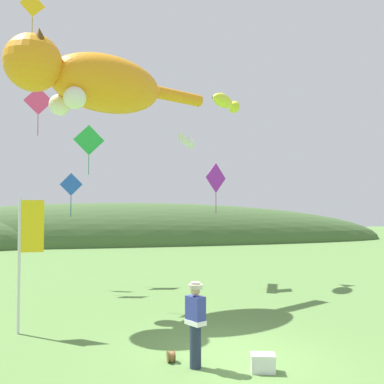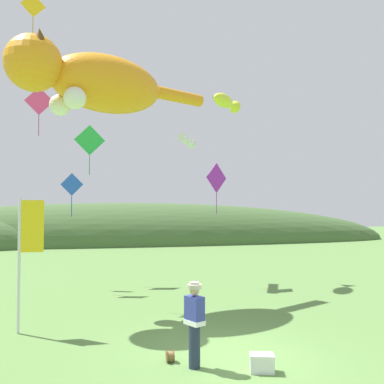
% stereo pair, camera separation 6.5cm
% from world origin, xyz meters
% --- Properties ---
extents(ground_plane, '(120.00, 120.00, 0.00)m').
position_xyz_m(ground_plane, '(0.00, 0.00, 0.00)').
color(ground_plane, '#5B8442').
extents(distant_hill_ridge, '(56.24, 11.86, 7.71)m').
position_xyz_m(distant_hill_ridge, '(-3.30, 31.81, 0.00)').
color(distant_hill_ridge, '#426033').
rests_on(distant_hill_ridge, ground).
extents(festival_attendant, '(0.42, 0.49, 1.77)m').
position_xyz_m(festival_attendant, '(-0.94, -0.40, 0.95)').
color(festival_attendant, '#232D47').
rests_on(festival_attendant, ground).
extents(kite_spool, '(0.16, 0.26, 0.26)m').
position_xyz_m(kite_spool, '(-1.38, 0.04, 0.13)').
color(kite_spool, olive).
rests_on(kite_spool, ground).
extents(picnic_cooler, '(0.56, 0.46, 0.36)m').
position_xyz_m(picnic_cooler, '(0.35, -0.92, 0.18)').
color(picnic_cooler, white).
rests_on(picnic_cooler, ground).
extents(festival_banner_pole, '(0.66, 0.08, 3.59)m').
position_xyz_m(festival_banner_pole, '(-4.79, 3.01, 2.34)').
color(festival_banner_pole, silver).
rests_on(festival_banner_pole, ground).
extents(kite_giant_cat, '(7.13, 4.18, 2.35)m').
position_xyz_m(kite_giant_cat, '(-3.11, 5.72, 7.66)').
color(kite_giant_cat, orange).
extents(kite_fish_windsock, '(1.95, 2.11, 0.70)m').
position_xyz_m(kite_fish_windsock, '(2.95, 9.93, 8.35)').
color(kite_fish_windsock, yellow).
extents(kite_tube_streamer, '(1.25, 2.09, 0.44)m').
position_xyz_m(kite_tube_streamer, '(1.14, 10.07, 6.45)').
color(kite_tube_streamer, white).
extents(kite_diamond_blue, '(0.97, 0.23, 1.89)m').
position_xyz_m(kite_diamond_blue, '(-3.99, 9.89, 4.32)').
color(kite_diamond_blue, blue).
extents(kite_diamond_gold, '(0.93, 0.24, 1.85)m').
position_xyz_m(kite_diamond_gold, '(-5.45, 8.32, 11.30)').
color(kite_diamond_gold, yellow).
extents(kite_diamond_violet, '(1.11, 0.74, 2.22)m').
position_xyz_m(kite_diamond_violet, '(2.17, 8.76, 4.63)').
color(kite_diamond_violet, purple).
extents(kite_diamond_pink, '(1.23, 0.05, 2.13)m').
position_xyz_m(kite_diamond_pink, '(-5.41, 10.17, 7.95)').
color(kite_diamond_pink, '#E53F8C').
extents(kite_diamond_green, '(1.40, 0.18, 2.31)m').
position_xyz_m(kite_diamond_green, '(-3.27, 10.97, 6.45)').
color(kite_diamond_green, green).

